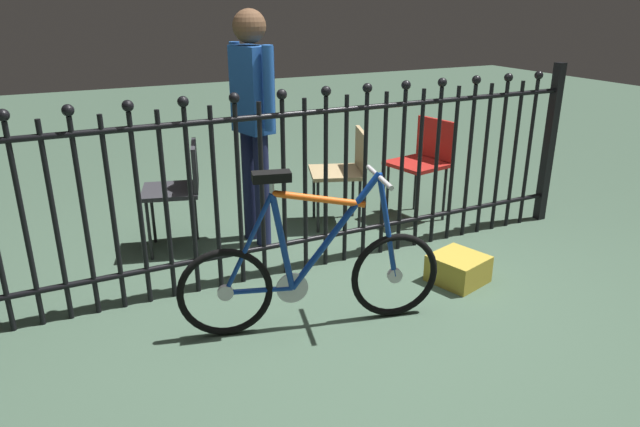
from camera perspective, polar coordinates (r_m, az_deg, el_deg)
ground_plane at (r=3.61m, az=3.92°, el=-8.57°), size 20.00×20.00×0.00m
iron_fence at (r=3.79m, az=-0.87°, el=3.67°), size 4.22×0.07×1.29m
bicycle at (r=3.20m, az=-0.79°, el=-5.87°), size 1.45×0.48×0.92m
chair_charcoal at (r=4.26m, az=-13.72°, el=2.83°), size 0.49×0.48×0.80m
chair_red at (r=4.85m, az=10.31°, el=5.52°), size 0.49×0.49×0.83m
chair_tan at (r=4.63m, az=2.56°, el=4.67°), size 0.53×0.53×0.78m
person_visitor at (r=4.18m, az=-6.70°, el=10.30°), size 0.25×0.46×1.70m
display_crate at (r=3.90m, az=13.55°, el=-5.34°), size 0.40×0.40×0.18m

